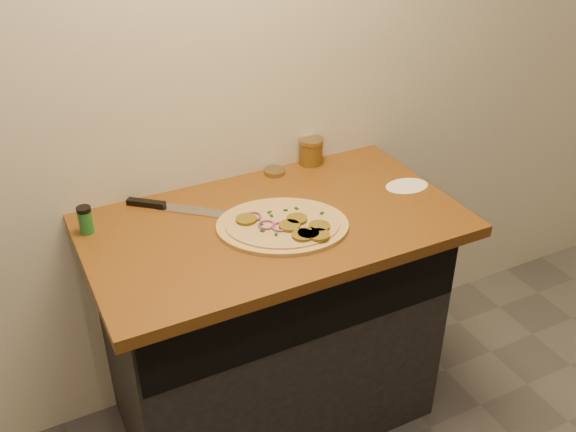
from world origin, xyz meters
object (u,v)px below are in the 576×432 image
chefs_knife (168,207)px  salsa_jar (311,151)px  pizza (284,225)px  spice_shaker (85,220)px

chefs_knife → salsa_jar: 0.59m
pizza → chefs_knife: 0.40m
salsa_jar → spice_shaker: 0.86m
chefs_knife → salsa_jar: size_ratio=2.95×
chefs_knife → salsa_jar: salsa_jar is taller
pizza → salsa_jar: size_ratio=5.42×
pizza → salsa_jar: (0.29, 0.36, 0.04)m
pizza → chefs_knife: bearing=135.7°
chefs_knife → spice_shaker: size_ratio=3.27×
salsa_jar → chefs_knife: bearing=-171.7°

